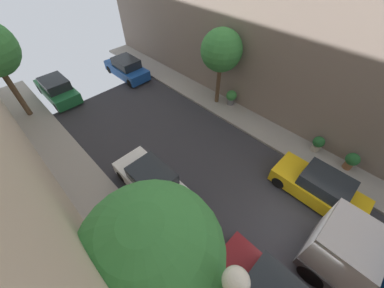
{
  "coord_description": "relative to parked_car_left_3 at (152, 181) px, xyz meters",
  "views": [
    {
      "loc": [
        -5.64,
        0.57,
        9.78
      ],
      "look_at": [
        0.57,
        6.81,
        0.5
      ],
      "focal_mm": 20.78,
      "sensor_mm": 36.0,
      "label": 1
    }
  ],
  "objects": [
    {
      "name": "ground",
      "position": [
        2.7,
        -6.29,
        -0.72
      ],
      "size": [
        32.0,
        32.0,
        0.0
      ],
      "primitive_type": "plane",
      "color": "#2D2D33"
    },
    {
      "name": "sidewalk_right",
      "position": [
        7.7,
        -6.29,
        -0.64
      ],
      "size": [
        2.0,
        44.0,
        0.15
      ],
      "primitive_type": "cube",
      "color": "gray",
      "rests_on": "ground"
    },
    {
      "name": "parked_car_left_3",
      "position": [
        0.0,
        0.0,
        0.0
      ],
      "size": [
        1.78,
        4.2,
        1.57
      ],
      "color": "white",
      "rests_on": "ground"
    },
    {
      "name": "parked_car_left_4",
      "position": [
        0.0,
        11.3,
        0.0
      ],
      "size": [
        1.78,
        4.2,
        1.57
      ],
      "color": "#1E6638",
      "rests_on": "ground"
    },
    {
      "name": "parked_car_right_1",
      "position": [
        5.4,
        -5.92,
        0.0
      ],
      "size": [
        1.78,
        4.2,
        1.57
      ],
      "color": "gold",
      "rests_on": "ground"
    },
    {
      "name": "parked_car_right_2",
      "position": [
        5.4,
        10.36,
        0.0
      ],
      "size": [
        1.78,
        4.2,
        1.57
      ],
      "color": "#194799",
      "rests_on": "ground"
    },
    {
      "name": "street_tree_0",
      "position": [
        -2.45,
        -4.02,
        3.99
      ],
      "size": [
        3.16,
        3.16,
        6.17
      ],
      "color": "brown",
      "rests_on": "sidewalk_left"
    },
    {
      "name": "street_tree_1",
      "position": [
        7.84,
        2.56,
        3.15
      ],
      "size": [
        2.58,
        2.58,
        5.03
      ],
      "color": "brown",
      "rests_on": "sidewalk_right"
    },
    {
      "name": "potted_plant_2",
      "position": [
        8.23,
        -4.61,
        -0.03
      ],
      "size": [
        0.62,
        0.62,
        0.98
      ],
      "color": "#B2A899",
      "rests_on": "sidewalk_right"
    },
    {
      "name": "potted_plant_3",
      "position": [
        8.29,
        1.65,
        0.03
      ],
      "size": [
        0.72,
        0.72,
        1.07
      ],
      "color": "slate",
      "rests_on": "sidewalk_right"
    },
    {
      "name": "potted_plant_4",
      "position": [
        8.21,
        -6.41,
        0.03
      ],
      "size": [
        0.68,
        0.68,
        1.03
      ],
      "color": "brown",
      "rests_on": "sidewalk_right"
    }
  ]
}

